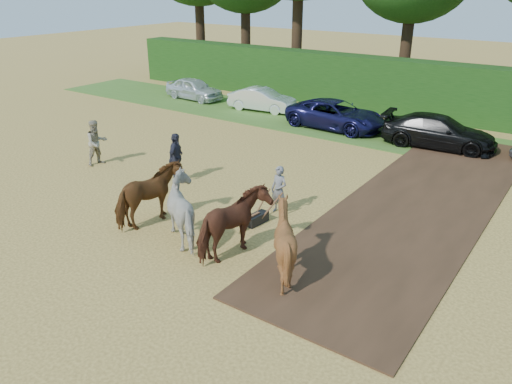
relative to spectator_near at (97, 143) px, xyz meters
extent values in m
plane|color=gold|center=(10.68, -3.09, -0.93)|extent=(120.00, 120.00, 0.00)
cube|color=#472D1C|center=(12.18, 3.91, -0.91)|extent=(4.50, 17.00, 0.05)
cube|color=#38601E|center=(10.68, 10.91, -0.92)|extent=(50.00, 5.00, 0.03)
cube|color=#14380F|center=(10.68, 15.41, 0.57)|extent=(46.00, 1.60, 3.00)
imported|color=beige|center=(0.00, 0.00, 0.00)|extent=(0.87, 1.03, 1.86)
imported|color=#262733|center=(3.95, 0.50, 0.00)|extent=(0.82, 1.18, 1.87)
imported|color=brown|center=(5.82, -2.61, 0.02)|extent=(1.25, 2.35, 1.90)
imported|color=beige|center=(7.46, -2.64, 0.02)|extent=(2.05, 1.80, 1.90)
imported|color=#5C2C1D|center=(9.10, -2.67, 0.02)|extent=(1.25, 2.35, 1.90)
imported|color=brown|center=(10.73, -2.70, 0.02)|extent=(1.71, 1.88, 1.91)
cube|color=black|center=(8.48, -0.69, -0.77)|extent=(0.40, 0.84, 0.32)
cube|color=brown|center=(8.42, -1.23, -0.61)|extent=(0.22, 1.27, 0.09)
cylinder|color=brown|center=(8.33, -0.17, -0.43)|extent=(0.09, 0.92, 0.67)
cylinder|color=brown|center=(8.73, -0.21, -0.43)|extent=(0.27, 0.91, 0.67)
imported|color=#999890|center=(8.59, 0.39, -0.14)|extent=(0.62, 0.44, 1.59)
imported|color=silver|center=(-4.86, 11.36, -0.25)|extent=(4.06, 1.82, 1.36)
imported|color=white|center=(0.34, 11.43, -0.28)|extent=(4.10, 1.88, 1.30)
imported|color=#171645|center=(5.54, 10.50, -0.22)|extent=(5.24, 2.62, 1.42)
imported|color=black|center=(10.74, 10.38, -0.20)|extent=(5.19, 2.52, 1.45)
cylinder|color=#382616|center=(-10.32, 18.41, 1.99)|extent=(0.70, 0.70, 5.85)
cylinder|color=#382616|center=(-6.32, 18.91, 1.77)|extent=(0.70, 0.70, 5.40)
cylinder|color=#382616|center=(-1.32, 17.91, 2.33)|extent=(0.70, 0.70, 6.53)
cylinder|color=#382616|center=(5.68, 19.41, 1.66)|extent=(0.70, 0.70, 5.17)
camera|label=1|loc=(16.54, -12.16, 6.14)|focal=35.00mm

